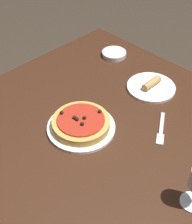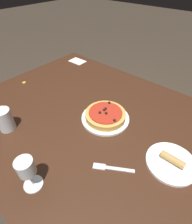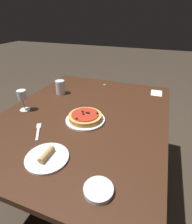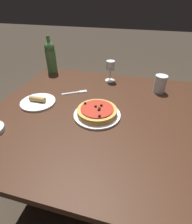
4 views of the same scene
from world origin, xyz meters
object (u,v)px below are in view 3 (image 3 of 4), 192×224
dining_table (85,122)px  side_bowl (98,190)px  fork (38,130)px  wine_glass (22,96)px  side_plate (47,157)px  dinner_plate (85,120)px  bottle_cap (104,85)px  pizza (85,117)px  water_cup (60,87)px

dining_table → side_bowl: (-0.53, -0.29, 0.09)m
dining_table → fork: (-0.28, 0.17, 0.08)m
wine_glass → side_plate: (-0.35, -0.42, -0.10)m
dinner_plate → bottle_cap: (0.64, 0.08, -0.00)m
dining_table → wine_glass: size_ratio=9.19×
dining_table → side_plate: size_ratio=6.70×
bottle_cap → dinner_plate: bearing=-172.7°
pizza → side_bowl: 0.51m
water_cup → side_bowl: bearing=-141.3°
dinner_plate → side_bowl: (-0.45, -0.25, 0.00)m
side_bowl → side_plate: side_plate is taller
fork → bottle_cap: bearing=-40.8°
side_bowl → bottle_cap: 1.14m
dinner_plate → dining_table: bearing=25.5°
dining_table → bottle_cap: bearing=4.2°
dining_table → side_plate: 0.46m
wine_glass → bottle_cap: size_ratio=6.17×
wine_glass → pizza: bearing=-87.3°
pizza → wine_glass: wine_glass is taller
side_plate → bottle_cap: side_plate is taller
bottle_cap → dining_table: bearing=-175.8°
wine_glass → bottle_cap: bearing=-29.2°
side_bowl → side_plate: (0.08, 0.28, -0.00)m
dinner_plate → water_cup: 0.49m
side_bowl → dinner_plate: bearing=29.2°
wine_glass → fork: wine_glass is taller
pizza → side_plate: (-0.37, 0.03, -0.02)m
pizza → fork: 0.29m
wine_glass → fork: 0.31m
bottle_cap → side_plate: bearing=-177.2°
fork → bottle_cap: (0.84, -0.13, 0.00)m
dinner_plate → water_cup: size_ratio=2.22×
side_bowl → fork: (0.25, 0.46, -0.01)m
dining_table → wine_glass: (-0.11, 0.41, 0.18)m
dining_table → side_plate: (-0.45, -0.01, 0.08)m
fork → dinner_plate: bearing=-79.0°
side_bowl → fork: bearing=61.5°
side_bowl → side_plate: 0.29m
dinner_plate → side_plate: side_plate is taller
dining_table → pizza: pizza is taller
dinner_plate → wine_glass: wine_glass is taller
side_bowl → side_plate: bearing=74.5°
pizza → fork: (-0.20, 0.21, -0.03)m
fork → side_bowl: bearing=-150.4°
pizza → water_cup: (0.32, 0.37, 0.03)m
bottle_cap → fork: bearing=171.1°
dinner_plate → side_plate: 0.37m
dining_table → dinner_plate: dinner_plate is taller
water_cup → side_plate: bearing=-154.3°
dining_table → dinner_plate: bearing=-154.5°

